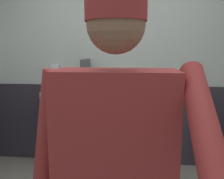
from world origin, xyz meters
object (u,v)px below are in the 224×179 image
urinal_middle (117,109)px  soap_dispenser (55,71)px  person (115,164)px  urinal_left (59,107)px

urinal_middle → soap_dispenser: 0.94m
person → urinal_left: bearing=114.7°
soap_dispenser → person: bearing=-65.0°
person → soap_dispenser: 2.32m
urinal_middle → soap_dispenser: soap_dispenser is taller
person → soap_dispenser: bearing=115.0°
urinal_left → urinal_middle: size_ratio=1.00×
urinal_middle → person: (0.16, -1.97, 0.25)m
person → soap_dispenser: size_ratio=9.56×
urinal_left → soap_dispenser: bearing=120.0°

